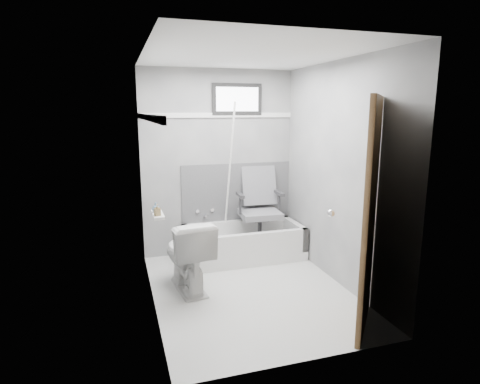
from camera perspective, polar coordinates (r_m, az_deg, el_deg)
name	(u,v)px	position (r m, az deg, el deg)	size (l,w,h in m)	color
floor	(250,290)	(4.40, 1.39, -13.76)	(2.60, 2.60, 0.00)	white
ceiling	(251,54)	(4.01, 1.57, 18.98)	(2.60, 2.60, 0.00)	silver
wall_back	(219,163)	(5.27, -3.07, 4.11)	(2.00, 0.02, 2.40)	slate
wall_front	(309,209)	(2.86, 9.85, -2.39)	(2.00, 0.02, 2.40)	slate
wall_left	(149,185)	(3.84, -12.81, 1.04)	(0.02, 2.60, 2.40)	slate
wall_right	(338,175)	(4.46, 13.76, 2.42)	(0.02, 2.60, 2.40)	slate
bathtub	(244,242)	(5.21, 0.53, -7.16)	(1.50, 0.70, 0.42)	silver
office_chair	(260,208)	(5.21, 2.85, -2.28)	(0.60, 0.60, 1.03)	slate
toilet	(187,255)	(4.32, -7.50, -8.83)	(0.44, 0.78, 0.77)	white
door	(420,224)	(3.47, 24.19, -4.19)	(0.78, 0.78, 2.00)	#54381F
window	(237,99)	(5.28, -0.43, 13.06)	(0.66, 0.04, 0.40)	black
backerboard	(237,192)	(5.39, -0.42, -0.01)	(1.50, 0.02, 0.78)	#4C4C4F
trim_back	(218,115)	(5.21, -3.11, 10.86)	(2.00, 0.02, 0.06)	white
trim_left	(147,117)	(3.78, -13.04, 10.33)	(0.02, 2.60, 0.06)	white
pole	(229,177)	(5.08, -1.57, 2.13)	(0.02, 0.02, 1.95)	white
shelf	(158,215)	(3.92, -11.62, -3.18)	(0.10, 0.32, 0.03)	silver
soap_bottle_a	(157,210)	(3.83, -11.68, -2.53)	(0.05, 0.05, 0.11)	olive
soap_bottle_b	(156,207)	(3.97, -11.88, -2.14)	(0.07, 0.07, 0.10)	slate
faucet	(205,213)	(5.32, -5.01, -2.98)	(0.26, 0.10, 0.16)	silver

